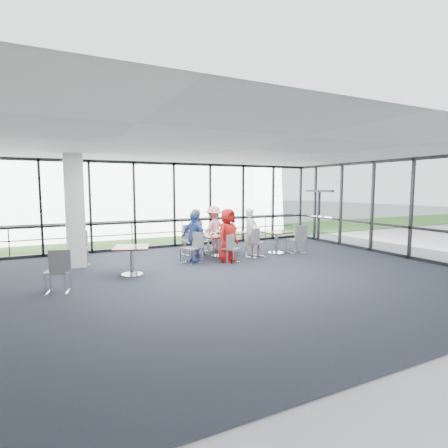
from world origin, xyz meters
name	(u,v)px	position (x,y,z in m)	size (l,w,h in m)	color
floor	(236,276)	(0.00, 0.00, -0.01)	(12.00, 10.00, 0.02)	#202733
ceiling	(237,150)	(0.00, 0.00, 3.20)	(12.00, 10.00, 0.04)	white
wall_front	(427,241)	(0.00, -5.00, 1.60)	(12.00, 0.10, 3.20)	silver
curtain_wall_back	(174,205)	(0.00, 5.00, 1.60)	(12.00, 0.10, 3.20)	white
curtain_wall_right	(397,208)	(6.00, 0.00, 1.60)	(0.10, 10.00, 3.20)	white
exit_door	(319,216)	(6.00, 3.75, 1.05)	(0.12, 1.60, 2.10)	black
structural_column	(75,211)	(-3.60, 3.00, 1.60)	(0.50, 0.50, 3.20)	white
apron	(144,232)	(0.00, 10.00, -0.02)	(80.00, 70.00, 0.02)	gray
grass_strip	(154,237)	(0.00, 8.00, 0.01)	(80.00, 5.00, 0.01)	#355923
hangar_main	(132,181)	(4.00, 32.00, 3.00)	(24.00, 10.00, 6.00)	silver
guard_rail	(170,232)	(0.00, 5.60, 0.50)	(0.06, 0.06, 12.00)	#2D2D33
main_table	(220,238)	(0.75, 2.53, 0.62)	(2.09, 1.68, 0.75)	#39140E
side_table_left	(132,251)	(-2.39, 1.29, 0.63)	(1.07, 1.07, 0.75)	#39140E
side_table_right	(277,235)	(2.73, 2.14, 0.62)	(0.92, 0.92, 0.75)	#39140E
diner_near_left	(228,235)	(0.58, 1.63, 0.82)	(0.80, 0.52, 1.63)	#B11311
diner_near_right	(250,233)	(1.58, 1.98, 0.80)	(0.58, 0.43, 1.59)	silver
diner_far_left	(195,233)	(0.05, 3.00, 0.78)	(0.75, 0.47, 1.55)	gray
diner_far_right	(214,229)	(0.93, 3.43, 0.80)	(1.04, 0.54, 1.61)	#D3787F
diner_end	(194,237)	(-0.35, 2.10, 0.77)	(0.90, 0.49, 1.53)	#3453A8
chair_main_nl	(231,249)	(0.59, 1.45, 0.43)	(0.42, 0.42, 0.86)	slate
chair_main_nr	(255,243)	(1.71, 1.88, 0.47)	(0.46, 0.46, 0.94)	slate
chair_main_fl	(190,240)	(-0.06, 3.20, 0.49)	(0.48, 0.48, 0.98)	slate
chair_main_fr	(211,240)	(0.88, 3.52, 0.41)	(0.41, 0.41, 0.83)	slate
chair_main_end	(191,248)	(-0.51, 1.89, 0.46)	(0.45, 0.45, 0.92)	slate
chair_spare_la	(57,271)	(-4.14, 0.43, 0.47)	(0.46, 0.46, 0.94)	slate
chair_spare_lb	(78,249)	(-3.54, 3.12, 0.48)	(0.47, 0.47, 0.96)	slate
chair_spare_r	(296,240)	(3.31, 1.81, 0.48)	(0.47, 0.47, 0.96)	slate
plate_nl	(216,236)	(0.38, 2.05, 0.76)	(0.25, 0.25, 0.01)	white
plate_nr	(237,233)	(1.35, 2.49, 0.76)	(0.25, 0.25, 0.01)	white
plate_fl	(205,234)	(0.24, 2.63, 0.76)	(0.25, 0.25, 0.01)	white
plate_fr	(220,231)	(1.00, 3.04, 0.76)	(0.27, 0.27, 0.01)	white
plate_end	(204,236)	(0.03, 2.20, 0.76)	(0.28, 0.28, 0.01)	white
tumbler_a	(221,233)	(0.64, 2.27, 0.82)	(0.07, 0.07, 0.14)	white
tumbler_b	(228,231)	(1.02, 2.49, 0.82)	(0.07, 0.07, 0.14)	white
tumbler_c	(216,231)	(0.72, 2.76, 0.82)	(0.07, 0.07, 0.14)	white
tumbler_d	(210,234)	(0.22, 2.14, 0.82)	(0.07, 0.07, 0.14)	white
menu_a	(226,235)	(0.77, 2.13, 0.75)	(0.30, 0.21, 0.00)	beige
menu_b	(239,232)	(1.52, 2.62, 0.75)	(0.31, 0.22, 0.00)	beige
menu_c	(214,232)	(0.70, 2.89, 0.75)	(0.28, 0.20, 0.00)	beige
condiment_caddy	(219,233)	(0.72, 2.59, 0.77)	(0.10, 0.07, 0.04)	black
ketchup_bottle	(220,231)	(0.76, 2.53, 0.84)	(0.06, 0.06, 0.18)	#A9201B
green_bottle	(221,230)	(0.81, 2.57, 0.85)	(0.05, 0.05, 0.20)	#246D38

